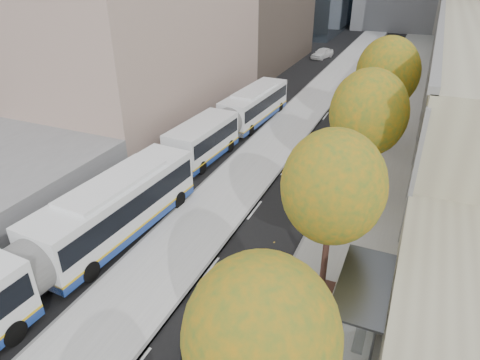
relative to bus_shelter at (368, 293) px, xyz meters
The scene contains 11 objects.
bus_platform 25.96m from the bus_shelter, 111.69° to the left, with size 4.25×150.00×0.15m, color #B7B7B7.
sidewalk 24.19m from the bus_shelter, 93.72° to the left, with size 4.75×150.00×0.08m, color gray.
bus_shelter is the anchor object (origin of this frame).
tree_b 6.93m from the bus_shelter, 109.31° to the right, with size 4.00×4.00×6.97m.
tree_c 4.23m from the bus_shelter, 135.67° to the left, with size 4.20×4.20×7.28m.
tree_d 11.70m from the bus_shelter, 100.71° to the left, with size 4.40×4.40×7.60m.
tree_e 20.45m from the bus_shelter, 95.95° to the left, with size 4.60×4.60×7.92m.
bus_near 13.52m from the bus_shelter, behind, with size 3.82×18.76×3.11m.
bus_far 21.72m from the bus_shelter, 127.27° to the left, with size 3.39×17.08×2.83m.
cyclist 6.67m from the bus_shelter, 150.41° to the right, with size 0.84×1.89×2.34m.
distant_car 51.08m from the bus_shelter, 105.48° to the left, with size 1.73×4.29×1.46m, color white.
Camera 1 is at (6.09, -2.09, 13.47)m, focal length 32.00 mm.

